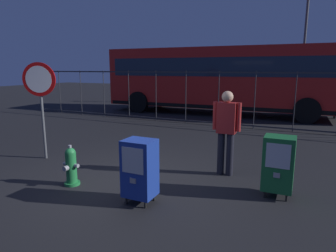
# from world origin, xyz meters

# --- Properties ---
(ground_plane) EXTENTS (60.00, 60.00, 0.00)m
(ground_plane) POSITION_xyz_m (0.00, 0.00, 0.00)
(ground_plane) COLOR black
(fire_hydrant) EXTENTS (0.33, 0.32, 0.75)m
(fire_hydrant) POSITION_xyz_m (-0.87, -0.44, 0.35)
(fire_hydrant) COLOR #1E7238
(fire_hydrant) RESTS_ON ground_plane
(newspaper_box_primary) EXTENTS (0.48, 0.42, 1.02)m
(newspaper_box_primary) POSITION_xyz_m (0.63, -0.54, 0.57)
(newspaper_box_primary) COLOR black
(newspaper_box_primary) RESTS_ON ground_plane
(newspaper_box_secondary) EXTENTS (0.48, 0.42, 1.02)m
(newspaper_box_secondary) POSITION_xyz_m (2.56, 0.62, 0.57)
(newspaper_box_secondary) COLOR black
(newspaper_box_secondary) RESTS_ON ground_plane
(stop_sign) EXTENTS (0.71, 0.31, 2.23)m
(stop_sign) POSITION_xyz_m (-2.59, 0.53, 1.60)
(stop_sign) COLOR #4C4F54
(stop_sign) RESTS_ON ground_plane
(pedestrian) EXTENTS (0.55, 0.22, 1.67)m
(pedestrian) POSITION_xyz_m (1.52, 1.27, 0.95)
(pedestrian) COLOR black
(pedestrian) RESTS_ON ground_plane
(fence_barrier) EXTENTS (18.03, 0.04, 2.00)m
(fence_barrier) POSITION_xyz_m (-0.00, 6.20, 1.02)
(fence_barrier) COLOR #2D2D33
(fence_barrier) RESTS_ON ground_plane
(bus_near) EXTENTS (10.57, 3.02, 3.00)m
(bus_near) POSITION_xyz_m (-0.74, 9.20, 1.71)
(bus_near) COLOR red
(bus_near) RESTS_ON ground_plane
(street_light_near_left) EXTENTS (0.32, 0.32, 7.17)m
(street_light_near_left) POSITION_xyz_m (2.58, 14.29, 4.15)
(street_light_near_left) COLOR #4C4F54
(street_light_near_left) RESTS_ON ground_plane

